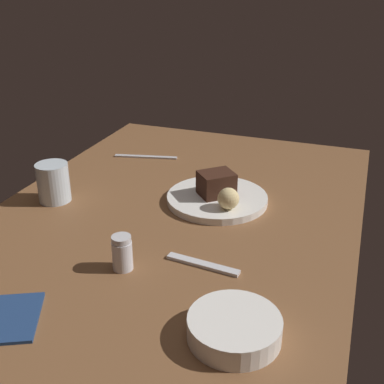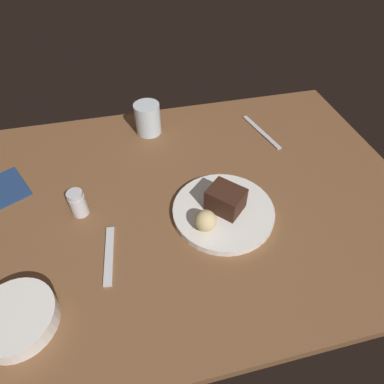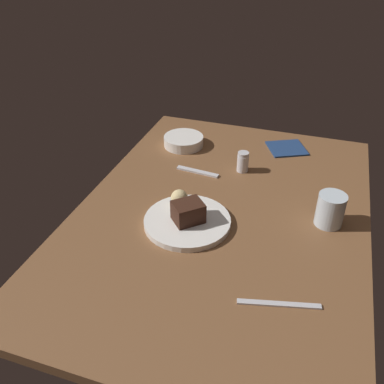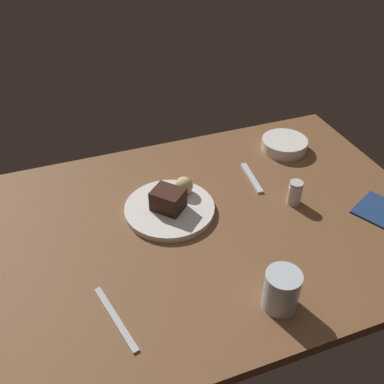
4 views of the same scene
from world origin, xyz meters
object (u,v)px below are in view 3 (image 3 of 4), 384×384
Objects in this scene: salt_shaker at (243,162)px; butter_knife at (279,304)px; water_glass at (330,210)px; dessert_plate at (187,221)px; dessert_spoon at (198,172)px; chocolate_cake_slice at (188,212)px; folded_napkin at (287,148)px; bread_roll at (179,198)px; side_bowl at (184,141)px.

salt_shaker is 0.37× the size of butter_knife.
dessert_plate is at bearing 108.69° from water_glass.
water_glass is at bearing -71.31° from dessert_plate.
water_glass is at bearing 166.78° from dessert_spoon.
dessert_plate is 2.57× the size of water_glass.
chocolate_cake_slice is at bearing 166.97° from salt_shaker.
dessert_spoon is 0.79× the size of butter_knife.
folded_napkin is at bearing -96.90° from butter_knife.
chocolate_cake_slice reaches higher than dessert_spoon.
bread_roll is 43.66cm from butter_knife.
chocolate_cake_slice is 0.85× the size of water_glass.
bread_roll is 0.34× the size of dessert_spoon.
side_bowl is (11.30, 25.26, -1.61)cm from salt_shaker.
bread_roll is 0.53× the size of water_glass.
dessert_plate is 28.51cm from dessert_spoon.
dessert_spoon is (28.34, 6.22, -4.31)cm from chocolate_cake_slice.
butter_knife is at bearing -145.31° from side_bowl.
water_glass reaches higher than chocolate_cake_slice.
dessert_spoon is (27.91, 5.82, -0.52)cm from dessert_plate.
butter_knife is at bearing 131.15° from dessert_spoon.
dessert_plate is 3.49× the size of salt_shaker.
water_glass is at bearing -120.54° from side_bowl.
folded_napkin is (54.61, -20.70, -0.57)cm from dessert_plate.
chocolate_cake_slice is (-0.43, -0.41, 3.79)cm from dessert_plate.
chocolate_cake_slice is 36.11cm from butter_knife.
chocolate_cake_slice is 58.82cm from folded_napkin.
bread_roll reaches higher than dessert_spoon.
bread_roll is (6.23, 4.84, -0.39)cm from chocolate_cake_slice.
salt_shaker is at bearing -82.66° from butter_knife.
folded_napkin is (26.70, -26.52, -0.05)cm from dessert_spoon.
side_bowl is (45.22, 16.90, 1.01)cm from dessert_plate.
dessert_spoon is (-17.32, -11.08, -1.53)cm from side_bowl.
dessert_spoon is at bearing 12.39° from chocolate_cake_slice.
salt_shaker is 0.47× the size of dessert_spoon.
water_glass is 63.78cm from side_bowl.
chocolate_cake_slice is at bearing -142.17° from bread_roll.
dessert_spoon is (-6.02, 14.17, -3.14)cm from salt_shaker.
salt_shaker is 0.48× the size of side_bowl.
salt_shaker is at bearing -13.84° from dessert_plate.
bread_roll is at bearing 37.37° from dessert_plate.
salt_shaker is (28.13, -12.79, -0.78)cm from bread_roll.
dessert_spoon is at bearing -147.38° from side_bowl.
bread_roll reaches higher than side_bowl.
folded_napkin is (41.76, 17.28, -4.52)cm from water_glass.
side_bowl is (32.38, 54.88, -2.94)cm from water_glass.
dessert_plate is at bearing -142.63° from bread_roll.
bread_roll is at bearing 37.83° from chocolate_cake_slice.
chocolate_cake_slice reaches higher than bread_roll.
bread_roll is at bearing 99.35° from dessert_spoon.
side_bowl reaches higher than folded_napkin.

